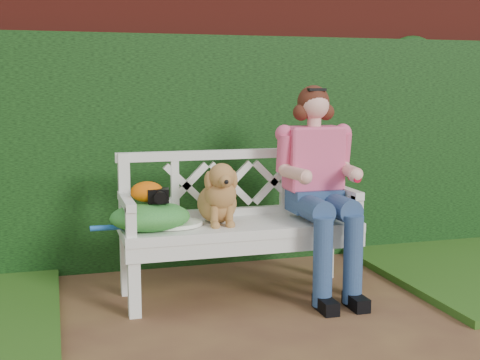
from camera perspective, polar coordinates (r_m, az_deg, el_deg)
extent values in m
plane|color=#502E21|center=(3.45, 3.68, -14.45)|extent=(60.00, 60.00, 0.00)
cube|color=#5B1912|center=(5.01, -3.64, 5.66)|extent=(10.00, 0.30, 2.20)
cube|color=#1E5719|center=(4.81, -3.04, 2.57)|extent=(10.00, 0.18, 1.70)
cube|color=black|center=(3.86, -7.27, -1.38)|extent=(0.14, 0.11, 0.08)
ellipsoid|color=#CE5505|center=(3.89, -8.28, -1.03)|extent=(0.23, 0.20, 0.12)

